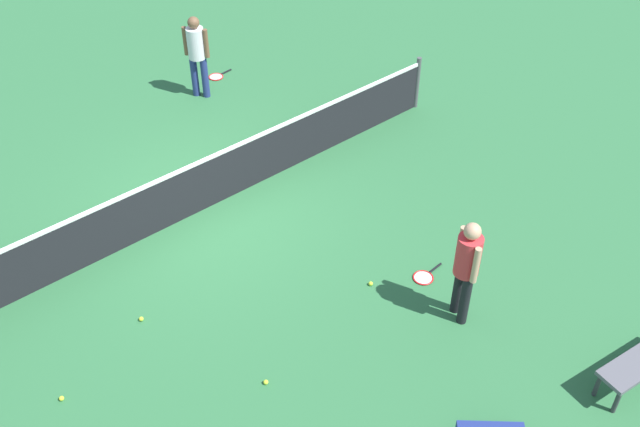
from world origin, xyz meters
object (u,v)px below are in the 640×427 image
at_px(player_near_side, 467,264).
at_px(tennis_racket_far_player, 217,76).
at_px(player_far_side, 197,50).
at_px(tennis_ball_by_net, 141,319).
at_px(tennis_racket_near_player, 424,277).
at_px(tennis_ball_baseline, 62,398).
at_px(tennis_ball_midcourt, 371,284).
at_px(tennis_ball_near_player, 266,382).

xyz_separation_m(player_near_side, tennis_racket_far_player, (1.15, 7.79, -1.00)).
height_order(player_far_side, tennis_ball_by_net, player_far_side).
height_order(tennis_racket_near_player, tennis_racket_far_player, same).
bearing_deg(tennis_ball_baseline, tennis_ball_midcourt, -13.15).
height_order(tennis_racket_near_player, tennis_ball_midcourt, tennis_ball_midcourt).
relative_size(tennis_ball_near_player, tennis_ball_midcourt, 1.00).
height_order(tennis_racket_far_player, tennis_ball_baseline, tennis_ball_baseline).
distance_m(player_far_side, tennis_ball_midcourt, 6.30).
bearing_deg(tennis_racket_far_player, tennis_ball_midcourt, -104.44).
xyz_separation_m(tennis_ball_near_player, tennis_ball_baseline, (-2.13, 1.46, 0.00)).
height_order(player_far_side, tennis_ball_near_player, player_far_side).
distance_m(tennis_ball_by_net, tennis_ball_baseline, 1.54).
height_order(player_far_side, tennis_racket_near_player, player_far_side).
bearing_deg(player_near_side, tennis_ball_baseline, 155.43).
distance_m(tennis_racket_near_player, tennis_racket_far_player, 7.02).
height_order(player_near_side, tennis_ball_by_net, player_near_side).
relative_size(player_near_side, tennis_racket_far_player, 2.84).
height_order(player_near_side, tennis_ball_midcourt, player_near_side).
height_order(player_far_side, tennis_racket_far_player, player_far_side).
xyz_separation_m(tennis_racket_far_player, tennis_ball_by_net, (-4.63, -5.00, 0.02)).
xyz_separation_m(player_near_side, tennis_ball_midcourt, (-0.54, 1.23, -0.98)).
bearing_deg(tennis_racket_near_player, tennis_racket_far_player, 82.11).
relative_size(player_near_side, tennis_racket_near_player, 2.86).
bearing_deg(tennis_ball_by_net, tennis_ball_near_player, -70.89).
height_order(tennis_ball_near_player, tennis_ball_baseline, same).
bearing_deg(player_near_side, tennis_ball_near_player, 164.13).
xyz_separation_m(tennis_racket_far_player, tennis_ball_midcourt, (-1.69, -6.56, 0.02)).
bearing_deg(tennis_racket_far_player, tennis_ball_by_net, -132.78).
xyz_separation_m(tennis_racket_far_player, tennis_ball_near_player, (-3.94, -6.99, 0.02)).
relative_size(tennis_ball_by_net, tennis_ball_baseline, 1.00).
relative_size(tennis_racket_near_player, tennis_ball_near_player, 9.00).
xyz_separation_m(player_near_side, tennis_ball_near_player, (-2.79, 0.79, -0.98)).
bearing_deg(tennis_ball_near_player, tennis_ball_by_net, 109.11).
height_order(player_near_side, tennis_ball_baseline, player_near_side).
relative_size(player_near_side, tennis_ball_baseline, 25.76).
bearing_deg(tennis_racket_far_player, player_near_side, -98.39).
bearing_deg(tennis_ball_midcourt, player_far_side, 80.41).
bearing_deg(tennis_ball_by_net, player_near_side, -38.68).
height_order(player_far_side, tennis_ball_midcourt, player_far_side).
bearing_deg(player_far_side, tennis_racket_far_player, 33.23).
height_order(tennis_racket_near_player, tennis_ball_by_net, tennis_ball_by_net).
xyz_separation_m(player_near_side, tennis_ball_by_net, (-3.48, 2.79, -0.98)).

